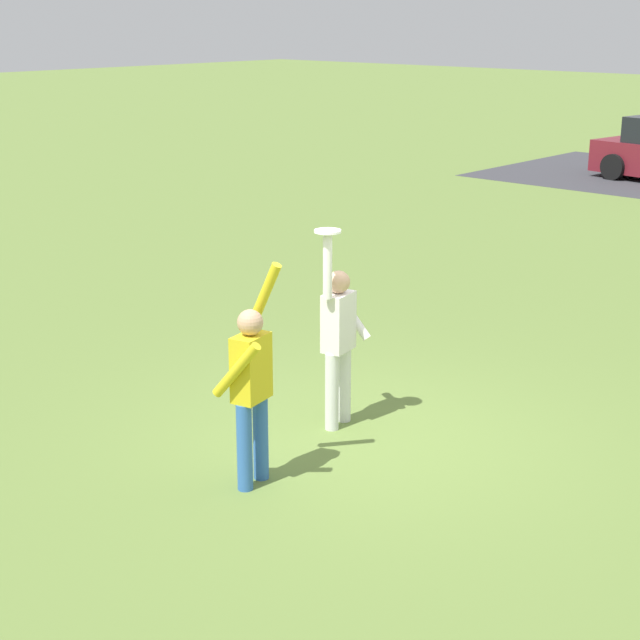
{
  "coord_description": "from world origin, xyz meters",
  "views": [
    {
      "loc": [
        6.01,
        -7.24,
        4.11
      ],
      "look_at": [
        -0.23,
        -0.39,
        1.28
      ],
      "focal_mm": 56.65,
      "sensor_mm": 36.0,
      "label": 1
    }
  ],
  "objects": [
    {
      "name": "ground_plane",
      "position": [
        0.0,
        0.0,
        0.0
      ],
      "size": [
        120.0,
        120.0,
        0.0
      ],
      "primitive_type": "plane",
      "color": "olive"
    },
    {
      "name": "person_catcher",
      "position": [
        -0.39,
        0.07,
        0.98
      ],
      "size": [
        0.49,
        0.58,
        2.08
      ],
      "rotation": [
        0.0,
        0.0,
        -1.36
      ],
      "color": "silver",
      "rests_on": "ground_plane"
    },
    {
      "name": "frisbee_disc",
      "position": [
        -0.35,
        -0.15,
        2.09
      ],
      "size": [
        0.26,
        0.26,
        0.02
      ],
      "primitive_type": "cylinder",
      "color": "white",
      "rests_on": "person_catcher"
    },
    {
      "name": "person_defender",
      "position": [
        -0.06,
        -1.48,
        0.98
      ],
      "size": [
        0.52,
        0.61,
        2.04
      ],
      "rotation": [
        0.0,
        0.0,
        1.78
      ],
      "color": "#3366B7",
      "rests_on": "ground_plane"
    }
  ]
}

